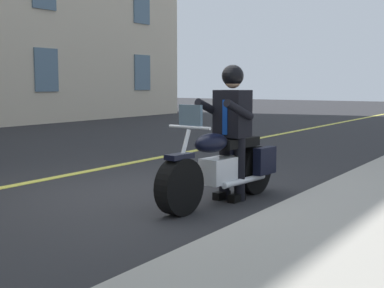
% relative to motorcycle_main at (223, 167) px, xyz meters
% --- Properties ---
extents(ground_plane, '(80.00, 80.00, 0.00)m').
position_rel_motorcycle_main_xyz_m(ground_plane, '(0.15, -1.12, -0.45)').
color(ground_plane, '#28282B').
extents(lane_center_stripe, '(60.00, 0.16, 0.01)m').
position_rel_motorcycle_main_xyz_m(lane_center_stripe, '(0.15, -3.12, -0.45)').
color(lane_center_stripe, '#E5DB4C').
rests_on(lane_center_stripe, ground_plane).
extents(motorcycle_main, '(2.22, 0.72, 1.26)m').
position_rel_motorcycle_main_xyz_m(motorcycle_main, '(0.00, 0.00, 0.00)').
color(motorcycle_main, black).
rests_on(motorcycle_main, ground_plane).
extents(rider_main, '(0.66, 0.59, 1.74)m').
position_rel_motorcycle_main_xyz_m(rider_main, '(-0.19, 0.02, 0.58)').
color(rider_main, black).
rests_on(rider_main, ground_plane).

